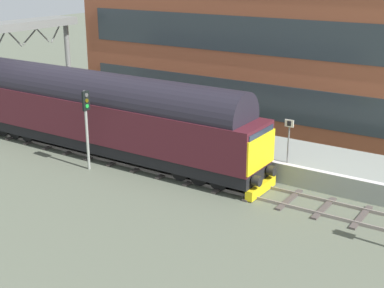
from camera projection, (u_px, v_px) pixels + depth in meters
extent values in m
plane|color=#595F4F|center=(172.00, 172.00, 27.92)|extent=(140.00, 140.00, 0.00)
cube|color=gray|center=(163.00, 175.00, 27.33)|extent=(0.07, 60.00, 0.15)
cube|color=gray|center=(180.00, 166.00, 28.47)|extent=(0.07, 60.00, 0.15)
cube|color=#4A423F|center=(361.00, 217.00, 22.83)|extent=(2.50, 0.26, 0.09)
cube|color=#4A423F|center=(324.00, 208.00, 23.68)|extent=(2.50, 0.26, 0.09)
cube|color=#4A423F|center=(289.00, 200.00, 24.52)|extent=(2.50, 0.26, 0.09)
cube|color=#4A423F|center=(257.00, 192.00, 25.37)|extent=(2.50, 0.26, 0.09)
cube|color=#4A423F|center=(227.00, 184.00, 26.22)|extent=(2.50, 0.26, 0.09)
cube|color=#4A423F|center=(198.00, 177.00, 27.06)|extent=(2.50, 0.26, 0.09)
cube|color=#4A423F|center=(172.00, 171.00, 27.91)|extent=(2.50, 0.26, 0.09)
cube|color=#4A423F|center=(147.00, 165.00, 28.76)|extent=(2.50, 0.26, 0.09)
cube|color=#4A423F|center=(123.00, 159.00, 29.60)|extent=(2.50, 0.26, 0.09)
cube|color=#4A423F|center=(101.00, 154.00, 30.45)|extent=(2.50, 0.26, 0.09)
cube|color=#4A423F|center=(80.00, 148.00, 31.30)|extent=(2.50, 0.26, 0.09)
cube|color=#4A423F|center=(60.00, 143.00, 32.15)|extent=(2.50, 0.26, 0.09)
cube|color=#4A423F|center=(41.00, 139.00, 32.99)|extent=(2.50, 0.26, 0.09)
cube|color=#4A423F|center=(23.00, 134.00, 33.84)|extent=(2.50, 0.26, 0.09)
cube|color=#4A423F|center=(5.00, 130.00, 34.69)|extent=(2.50, 0.26, 0.09)
cube|color=gray|center=(209.00, 144.00, 30.62)|extent=(4.00, 44.00, 1.00)
cube|color=silver|center=(191.00, 144.00, 28.99)|extent=(0.30, 44.00, 0.01)
cube|color=#2D373C|center=(286.00, 105.00, 32.40)|extent=(0.06, 29.38, 2.19)
cube|color=#2D373C|center=(290.00, 38.00, 31.17)|extent=(0.06, 29.38, 2.19)
cube|color=black|center=(105.00, 141.00, 30.01)|extent=(2.56, 18.89, 0.60)
cube|color=#4B1922|center=(104.00, 118.00, 29.59)|extent=(2.70, 18.89, 2.10)
cylinder|color=black|center=(103.00, 96.00, 29.20)|extent=(2.56, 17.38, 2.57)
cube|color=yellow|center=(261.00, 152.00, 24.68)|extent=(2.65, 0.08, 1.58)
cube|color=#232D3D|center=(261.00, 137.00, 24.46)|extent=(2.38, 0.04, 0.64)
cube|color=#232D3D|center=(120.00, 107.00, 30.58)|extent=(0.04, 13.22, 0.44)
cylinder|color=black|center=(257.00, 181.00, 24.32)|extent=(0.48, 0.35, 0.48)
cylinder|color=black|center=(271.00, 171.00, 25.51)|extent=(0.48, 0.35, 0.48)
cube|color=yellow|center=(261.00, 188.00, 25.20)|extent=(2.43, 0.36, 0.47)
cylinder|color=black|center=(226.00, 175.00, 26.08)|extent=(1.64, 1.04, 1.04)
cylinder|color=black|center=(207.00, 170.00, 26.65)|extent=(1.64, 1.04, 1.04)
cylinder|color=black|center=(188.00, 166.00, 27.23)|extent=(1.64, 1.04, 1.04)
cylinder|color=black|center=(37.00, 131.00, 32.99)|extent=(1.64, 1.04, 1.04)
cylinder|color=black|center=(25.00, 128.00, 33.56)|extent=(1.64, 1.04, 1.04)
cylinder|color=black|center=(13.00, 125.00, 34.14)|extent=(1.64, 1.04, 1.04)
cylinder|color=gray|center=(87.00, 131.00, 27.63)|extent=(0.14, 0.14, 4.14)
cube|color=black|center=(86.00, 101.00, 27.11)|extent=(0.44, 0.10, 0.99)
cylinder|color=#50504E|center=(86.00, 95.00, 26.98)|extent=(0.20, 0.06, 0.20)
cylinder|color=#53470A|center=(87.00, 101.00, 27.07)|extent=(0.20, 0.06, 0.20)
cylinder|color=green|center=(87.00, 106.00, 27.16)|extent=(0.20, 0.06, 0.20)
cylinder|color=slate|center=(288.00, 141.00, 25.95)|extent=(0.08, 0.08, 2.16)
cube|color=silver|center=(289.00, 123.00, 25.65)|extent=(0.05, 0.44, 0.36)
cube|color=black|center=(289.00, 123.00, 25.62)|extent=(0.01, 0.20, 0.24)
cylinder|color=slate|center=(68.00, 67.00, 39.27)|extent=(0.36, 0.36, 6.11)
cube|color=slate|center=(14.00, 26.00, 34.70)|extent=(9.30, 2.00, 0.50)
cylinder|color=slate|center=(0.00, 41.00, 34.05)|extent=(0.95, 0.10, 1.16)
cylinder|color=slate|center=(15.00, 39.00, 34.97)|extent=(1.04, 0.10, 1.08)
cylinder|color=slate|center=(29.00, 37.00, 35.88)|extent=(1.19, 0.10, 0.91)
cylinder|color=slate|center=(43.00, 35.00, 36.80)|extent=(1.08, 0.10, 1.04)
cylinder|color=slate|center=(56.00, 34.00, 37.72)|extent=(0.95, 0.10, 1.16)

